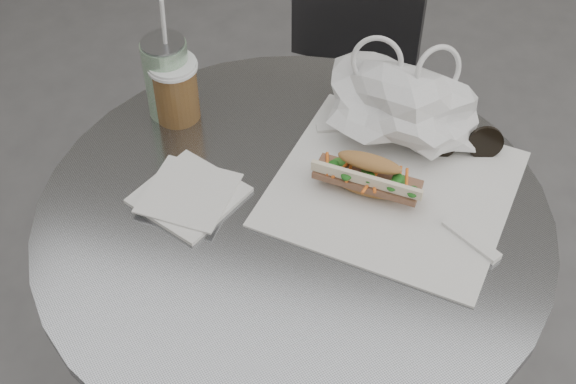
% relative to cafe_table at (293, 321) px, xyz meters
% --- Properties ---
extents(cafe_table, '(0.76, 0.76, 0.74)m').
position_rel_cafe_table_xyz_m(cafe_table, '(0.00, 0.00, 0.00)').
color(cafe_table, slate).
rests_on(cafe_table, ground).
extents(chair_far, '(0.38, 0.40, 0.72)m').
position_rel_cafe_table_xyz_m(chair_far, '(-0.06, 0.59, -0.14)').
color(chair_far, '#2B2B2D').
rests_on(chair_far, ground).
extents(sandwich_paper, '(0.40, 0.38, 0.00)m').
position_rel_cafe_table_xyz_m(sandwich_paper, '(0.13, 0.09, 0.28)').
color(sandwich_paper, white).
rests_on(sandwich_paper, cafe_table).
extents(banh_mi, '(0.20, 0.10, 0.07)m').
position_rel_cafe_table_xyz_m(banh_mi, '(0.10, 0.07, 0.31)').
color(banh_mi, '#B27643').
rests_on(banh_mi, sandwich_paper).
extents(iced_coffee, '(0.08, 0.08, 0.23)m').
position_rel_cafe_table_xyz_m(iced_coffee, '(-0.24, 0.17, 0.33)').
color(iced_coffee, brown).
rests_on(iced_coffee, cafe_table).
extents(sunglasses, '(0.13, 0.05, 0.06)m').
position_rel_cafe_table_xyz_m(sunglasses, '(0.22, 0.19, 0.30)').
color(sunglasses, black).
rests_on(sunglasses, cafe_table).
extents(plastic_bag, '(0.28, 0.24, 0.12)m').
position_rel_cafe_table_xyz_m(plastic_bag, '(0.12, 0.21, 0.33)').
color(plastic_bag, white).
rests_on(plastic_bag, cafe_table).
extents(napkin_stack, '(0.18, 0.18, 0.01)m').
position_rel_cafe_table_xyz_m(napkin_stack, '(-0.16, -0.00, 0.28)').
color(napkin_stack, white).
rests_on(napkin_stack, cafe_table).
extents(drink_can, '(0.07, 0.07, 0.14)m').
position_rel_cafe_table_xyz_m(drink_can, '(-0.25, 0.17, 0.34)').
color(drink_can, '#58975D').
rests_on(drink_can, cafe_table).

